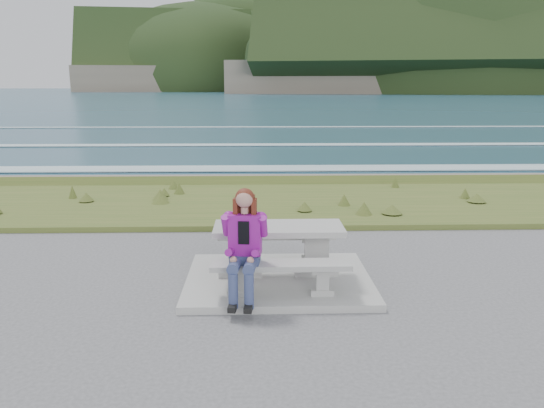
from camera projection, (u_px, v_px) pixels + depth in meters
name	position (u px, v px, depth m)	size (l,w,h in m)	color
concrete_slab	(278.00, 280.00, 7.55)	(2.60, 2.10, 0.10)	#A1A09C
picnic_table	(279.00, 237.00, 7.41)	(1.80, 0.75, 0.75)	#A1A09C
bench_landward	(281.00, 270.00, 6.78)	(1.80, 0.35, 0.45)	#A1A09C
bench_seaward	(277.00, 239.00, 8.15)	(1.80, 0.35, 0.45)	#A1A09C
grass_verge	(270.00, 206.00, 12.44)	(160.00, 4.50, 0.22)	#3E5A21
shore_drop	(268.00, 183.00, 15.27)	(160.00, 0.80, 2.20)	#6A5D50
ocean	(262.00, 161.00, 32.42)	(1600.00, 1600.00, 0.09)	navy
headland_range	(510.00, 76.00, 399.28)	(729.83, 363.95, 177.10)	#6A5D50
seated_woman	(244.00, 261.00, 6.60)	(0.47, 0.74, 1.41)	navy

